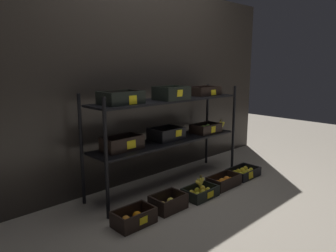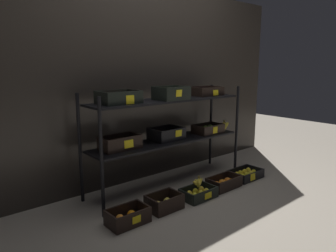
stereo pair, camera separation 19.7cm
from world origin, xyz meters
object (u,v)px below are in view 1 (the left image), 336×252
(crate_ground_right_orange, at_px, (224,182))
(crate_ground_rightmost_lemon, at_px, (243,173))
(display_rack, at_px, (168,119))
(crate_ground_orange, at_px, (134,219))
(crate_ground_lemon, at_px, (200,193))
(banana_bunch_loose, at_px, (200,182))
(crate_ground_apple_gold, at_px, (168,204))

(crate_ground_right_orange, distance_m, crate_ground_rightmost_lemon, 0.41)
(crate_ground_right_orange, relative_size, crate_ground_rightmost_lemon, 0.98)
(crate_ground_right_orange, bearing_deg, display_rack, 131.39)
(crate_ground_orange, xyz_separation_m, crate_ground_lemon, (0.80, -0.02, -0.01))
(crate_ground_rightmost_lemon, bearing_deg, display_rack, 152.25)
(crate_ground_lemon, bearing_deg, crate_ground_rightmost_lemon, 2.41)
(crate_ground_right_orange, height_order, banana_bunch_loose, banana_bunch_loose)
(crate_ground_lemon, height_order, crate_ground_rightmost_lemon, crate_ground_lemon)
(crate_ground_lemon, distance_m, banana_bunch_loose, 0.11)
(crate_ground_apple_gold, bearing_deg, banana_bunch_loose, -3.79)
(crate_ground_orange, relative_size, crate_ground_right_orange, 0.91)
(display_rack, height_order, crate_ground_orange, display_rack)
(display_rack, height_order, crate_ground_lemon, display_rack)
(crate_ground_apple_gold, distance_m, crate_ground_lemon, 0.41)
(crate_ground_orange, xyz_separation_m, crate_ground_rightmost_lemon, (1.62, 0.01, -0.01))
(crate_ground_lemon, xyz_separation_m, crate_ground_rightmost_lemon, (0.81, 0.03, -0.00))
(crate_ground_orange, bearing_deg, crate_ground_apple_gold, 1.01)
(display_rack, xyz_separation_m, crate_ground_apple_gold, (-0.41, -0.43, -0.67))
(crate_ground_orange, distance_m, crate_ground_apple_gold, 0.40)
(display_rack, bearing_deg, crate_ground_right_orange, -48.61)
(crate_ground_orange, height_order, crate_ground_lemon, crate_ground_orange)
(crate_ground_apple_gold, relative_size, crate_ground_right_orange, 0.82)
(crate_ground_right_orange, bearing_deg, crate_ground_lemon, -178.65)
(crate_ground_right_orange, relative_size, banana_bunch_loose, 2.50)
(crate_ground_right_orange, bearing_deg, banana_bunch_loose, -178.82)
(display_rack, bearing_deg, crate_ground_rightmost_lemon, -27.75)
(crate_ground_orange, bearing_deg, banana_bunch_loose, -1.43)
(crate_ground_orange, height_order, crate_ground_right_orange, crate_ground_orange)
(crate_ground_lemon, distance_m, crate_ground_right_orange, 0.40)
(crate_ground_rightmost_lemon, bearing_deg, crate_ground_lemon, -177.59)
(crate_ground_orange, relative_size, crate_ground_rightmost_lemon, 0.89)
(crate_ground_orange, height_order, crate_ground_rightmost_lemon, crate_ground_orange)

